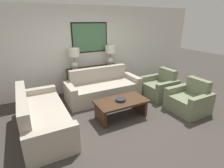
% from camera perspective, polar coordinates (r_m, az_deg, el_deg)
% --- Properties ---
extents(ground_plane, '(20.00, 20.00, 0.00)m').
position_cam_1_polar(ground_plane, '(4.27, 5.12, -11.27)').
color(ground_plane, '#3D3833').
extents(back_wall, '(8.23, 0.12, 2.65)m').
position_cam_1_polar(back_wall, '(5.80, -7.26, 11.21)').
color(back_wall, silver).
rests_on(back_wall, ground_plane).
extents(console_table, '(1.68, 0.38, 0.80)m').
position_cam_1_polar(console_table, '(5.78, -5.90, 1.72)').
color(console_table, '#332319').
rests_on(console_table, ground_plane).
extents(table_lamp_left, '(0.34, 0.34, 0.65)m').
position_cam_1_polar(table_lamp_left, '(5.38, -12.27, 8.98)').
color(table_lamp_left, silver).
rests_on(table_lamp_left, console_table).
extents(table_lamp_right, '(0.34, 0.34, 0.65)m').
position_cam_1_polar(table_lamp_right, '(5.82, -0.57, 10.27)').
color(table_lamp_right, silver).
rests_on(table_lamp_right, console_table).
extents(couch_by_back_wall, '(2.17, 0.89, 0.88)m').
position_cam_1_polar(couch_by_back_wall, '(5.22, -2.98, -1.48)').
color(couch_by_back_wall, '#ADA393').
rests_on(couch_by_back_wall, ground_plane).
extents(couch_by_side, '(0.89, 2.17, 0.88)m').
position_cam_1_polar(couch_by_side, '(4.04, -21.94, -9.97)').
color(couch_by_side, '#ADA393').
rests_on(couch_by_side, ground_plane).
extents(coffee_table, '(1.23, 0.67, 0.44)m').
position_cam_1_polar(coffee_table, '(4.20, 3.02, -6.78)').
color(coffee_table, '#3D2616').
rests_on(coffee_table, ground_plane).
extents(decorative_bowl, '(0.24, 0.24, 0.06)m').
position_cam_1_polar(decorative_bowl, '(4.11, 2.83, -5.15)').
color(decorative_bowl, '#232328').
rests_on(decorative_bowl, coffee_table).
extents(armchair_near_back_wall, '(0.82, 0.89, 0.82)m').
position_cam_1_polar(armchair_near_back_wall, '(5.57, 15.22, -0.97)').
color(armchair_near_back_wall, '#707A5B').
rests_on(armchair_near_back_wall, ground_plane).
extents(armchair_near_camera, '(0.82, 0.89, 0.82)m').
position_cam_1_polar(armchair_near_camera, '(4.91, 23.78, -5.00)').
color(armchair_near_camera, '#707A5B').
rests_on(armchair_near_camera, ground_plane).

